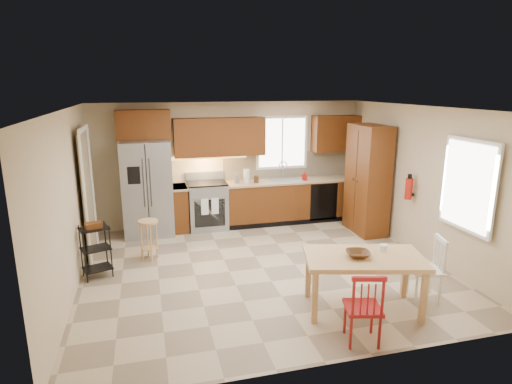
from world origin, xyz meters
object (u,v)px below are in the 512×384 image
object	(u,v)px
dining_table	(363,283)
table_jar	(384,249)
chair_white	(425,269)
fire_extinguisher	(409,189)
table_bowl	(358,257)
chair_red	(363,306)
refrigerator	(147,188)
bar_stool	(149,240)
pantry	(367,180)
range_stove	(207,206)
soap_bottle	(304,176)
utility_cart	(96,251)

from	to	relation	value
dining_table	table_jar	bearing A→B (deg)	30.56
chair_white	fire_extinguisher	bearing A→B (deg)	-10.79
table_jar	table_bowl	bearing A→B (deg)	-167.47
dining_table	chair_red	size ratio (longest dim) A/B	1.70
fire_extinguisher	chair_red	xyz separation A→B (m)	(-2.08, -2.35, -0.67)
refrigerator	bar_stool	xyz separation A→B (m)	(-0.02, -1.29, -0.57)
dining_table	bar_stool	distance (m)	3.54
pantry	chair_red	world-z (taller)	pantry
dining_table	chair_white	bearing A→B (deg)	17.63
table_jar	pantry	bearing A→B (deg)	65.50
range_stove	pantry	distance (m)	3.19
fire_extinguisher	chair_red	bearing A→B (deg)	-131.58
fire_extinguisher	chair_white	distance (m)	1.94
refrigerator	table_jar	bearing A→B (deg)	-50.80
dining_table	chair_red	xyz separation A→B (m)	(-0.35, -0.65, 0.07)
fire_extinguisher	table_jar	xyz separation A→B (m)	(-1.41, -1.61, -0.35)
bar_stool	table_jar	bearing A→B (deg)	-57.06
soap_bottle	table_jar	size ratio (longest dim) A/B	1.61
range_stove	fire_extinguisher	distance (m)	3.83
chair_red	range_stove	bearing A→B (deg)	118.67
fire_extinguisher	table_bowl	size ratio (longest dim) A/B	1.21
pantry	dining_table	distance (m)	3.22
chair_red	table_jar	distance (m)	1.05
refrigerator	table_bowl	bearing A→B (deg)	-55.70
refrigerator	chair_white	xyz separation A→B (m)	(3.55, -3.62, -0.48)
chair_white	table_bowl	bearing A→B (deg)	107.36
refrigerator	utility_cart	world-z (taller)	refrigerator
range_stove	dining_table	size ratio (longest dim) A/B	0.62
refrigerator	fire_extinguisher	bearing A→B (deg)	-24.52
bar_stool	utility_cart	xyz separation A→B (m)	(-0.78, -0.50, 0.07)
utility_cart	range_stove	bearing A→B (deg)	24.68
chair_red	bar_stool	xyz separation A→B (m)	(-2.27, 3.03, -0.10)
fire_extinguisher	soap_bottle	bearing A→B (deg)	120.53
soap_bottle	chair_white	bearing A→B (deg)	-84.17
bar_stool	soap_bottle	bearing A→B (deg)	2.37
range_stove	utility_cart	world-z (taller)	range_stove
refrigerator	pantry	xyz separation A→B (m)	(4.13, -0.93, 0.14)
soap_bottle	bar_stool	bearing A→B (deg)	-158.48
chair_red	chair_white	xyz separation A→B (m)	(1.30, 0.70, 0.00)
chair_white	chair_red	bearing A→B (deg)	132.92
pantry	table_bowl	bearing A→B (deg)	-120.60
range_stove	chair_white	distance (m)	4.39
pantry	table_jar	bearing A→B (deg)	-114.50
soap_bottle	bar_stool	xyz separation A→B (m)	(-3.20, -1.26, -0.66)
refrigerator	utility_cart	xyz separation A→B (m)	(-0.80, -1.79, -0.50)
refrigerator	table_bowl	world-z (taller)	refrigerator
range_stove	dining_table	xyz separation A→B (m)	(1.45, -3.73, -0.10)
bar_stool	utility_cart	distance (m)	0.93
range_stove	soap_bottle	world-z (taller)	soap_bottle
fire_extinguisher	chair_white	size ratio (longest dim) A/B	0.42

